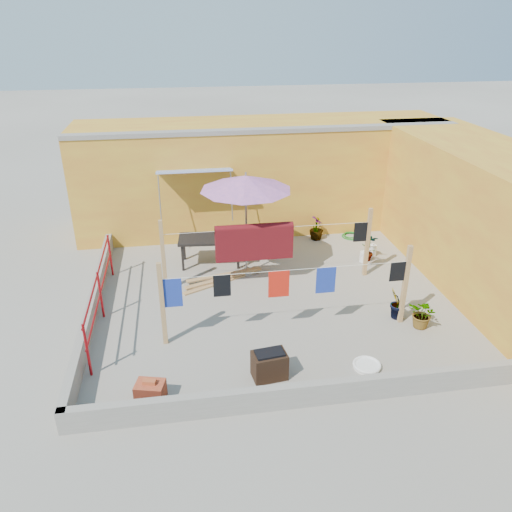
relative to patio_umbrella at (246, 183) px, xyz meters
The scene contains 21 objects.
ground 2.80m from the patio_umbrella, 71.83° to the right, with size 80.00×80.00×0.00m, color #9E998E.
wall_back 3.53m from the patio_umbrella, 73.96° to the left, with size 11.00×3.27×3.21m.
wall_right 5.87m from the patio_umbrella, 13.74° to the right, with size 2.40×9.00×3.20m, color gold.
parapet_front 5.43m from the patio_umbrella, 84.78° to the right, with size 8.30×0.16×0.44m, color gray.
parapet_left 4.45m from the patio_umbrella, 159.13° to the right, with size 0.16×7.30×0.44m, color gray.
red_railing 4.10m from the patio_umbrella, 155.02° to the right, with size 0.05×4.20×1.10m.
clothesline_rig 1.58m from the patio_umbrella, 78.08° to the right, with size 5.09×2.35×1.80m.
patio_umbrella is the anchor object (origin of this frame).
outdoor_table 2.02m from the patio_umbrella, 142.74° to the left, with size 1.70×0.95×0.76m.
brick_stack 5.46m from the patio_umbrella, 117.27° to the right, with size 0.56×0.47×0.42m.
lumber_pile 2.45m from the patio_umbrella, 152.85° to the right, with size 2.04×1.02×0.13m.
brazier 4.66m from the patio_umbrella, 92.35° to the right, with size 0.66×0.48×0.55m.
white_basin 5.08m from the patio_umbrella, 68.02° to the right, with size 0.54×0.54×0.09m.
water_jug_a 3.91m from the patio_umbrella, ahead, with size 0.21×0.21×0.33m.
water_jug_b 4.23m from the patio_umbrella, ahead, with size 0.23×0.23×0.36m.
green_hose 4.53m from the patio_umbrella, 27.97° to the left, with size 0.55×0.55×0.08m.
plant_back_a 2.46m from the patio_umbrella, 56.24° to the left, with size 0.70×0.61×0.78m, color #1A5418.
plant_back_b 3.59m from the patio_umbrella, 37.91° to the left, with size 0.40×0.40×0.72m, color #1A5418.
plant_right_a 3.90m from the patio_umbrella, ahead, with size 0.41×0.28×0.79m, color #1A5418.
plant_right_b 4.42m from the patio_umbrella, 42.41° to the right, with size 0.41×0.33×0.74m, color #1A5418.
plant_right_c 4.96m from the patio_umbrella, 42.83° to the right, with size 0.58×0.51×0.65m, color #1A5418.
Camera 1 is at (-2.01, -9.92, 5.94)m, focal length 35.00 mm.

